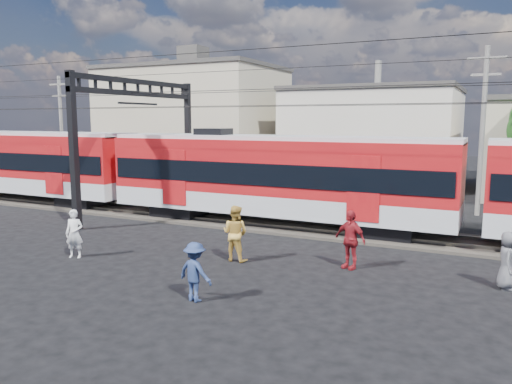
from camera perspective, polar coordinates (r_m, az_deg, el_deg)
ground at (r=15.23m, az=-2.17°, el=-10.48°), size 120.00×120.00×0.00m
track_bed at (r=22.33m, az=7.59°, el=-4.29°), size 70.00×3.40×0.12m
rail_near at (r=21.61m, az=6.96°, el=-4.38°), size 70.00×0.12×0.12m
rail_far at (r=23.00m, az=8.19°, el=-3.63°), size 70.00×0.12×0.12m
commuter_train at (r=22.69m, az=2.59°, el=1.97°), size 50.30×3.08×4.17m
catenary at (r=25.85m, az=-10.91°, el=8.68°), size 70.00×9.30×7.52m
building_west at (r=43.76m, az=-7.06°, el=7.92°), size 14.28×10.20×9.30m
building_midwest at (r=40.69m, az=13.55°, el=6.32°), size 12.24×12.24×7.30m
utility_pole_mid at (r=27.72m, az=24.48°, el=6.81°), size 1.80×0.24×8.50m
utility_pole_west at (r=39.30m, az=-21.35°, el=6.83°), size 1.80×0.24×8.00m
pedestrian_a at (r=18.95m, az=-20.04°, el=-4.49°), size 0.74×0.62×1.74m
pedestrian_b at (r=17.41m, az=-2.40°, el=-4.72°), size 0.97×0.77×1.96m
pedestrian_c at (r=13.75m, az=-6.99°, el=-9.04°), size 1.14×0.76×1.64m
pedestrian_d at (r=16.79m, az=10.70°, el=-5.35°), size 1.24×0.84×1.96m
pedestrian_e at (r=16.30m, az=26.84°, el=-6.98°), size 0.58×0.86×1.71m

